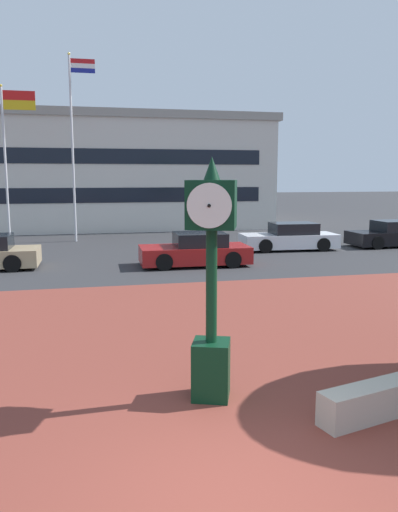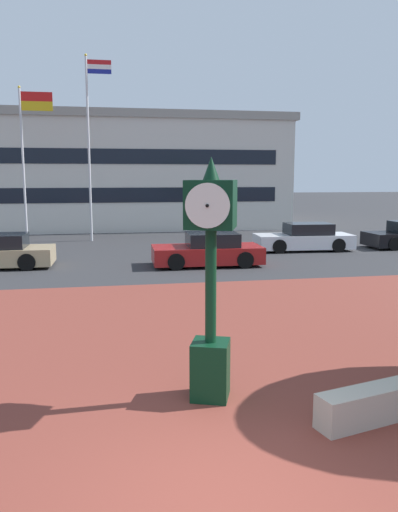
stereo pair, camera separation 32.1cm
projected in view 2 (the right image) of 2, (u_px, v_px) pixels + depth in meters
The scene contains 8 objects.
ground_plane at pixel (226, 506), 5.31m from camera, with size 200.00×200.00×0.00m, color #2D2D30.
plaza_brick_paving at pixel (179, 375), 8.81m from camera, with size 44.00×15.20×0.01m, color brown.
street_clock at pixel (211, 275), 7.63m from camera, with size 0.91×0.94×3.73m.
car_street_mid at pixel (304, 238), 23.64m from camera, with size 4.57×1.97×1.28m.
car_street_distant at pixel (208, 251), 19.65m from camera, with size 4.27×2.04×1.28m.
flagpole_primary at pixel (26, 150), 25.99m from camera, with size 1.68×0.14×7.98m.
flagpole_secondary at pixel (90, 139), 26.46m from camera, with size 1.35×0.14×9.66m.
civic_building at pixel (96, 172), 36.76m from camera, with size 25.68×13.91×7.45m.
Camera 2 is at (-1.13, -4.71, 3.44)m, focal length 35.40 mm.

